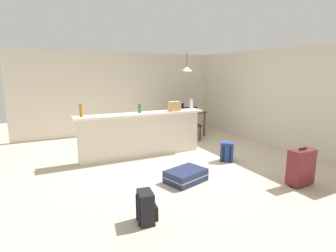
# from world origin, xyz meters

# --- Properties ---
(ground_plane) EXTENTS (13.00, 13.00, 0.05)m
(ground_plane) POSITION_xyz_m (0.00, 0.00, -0.03)
(ground_plane) COLOR beige
(wall_back) EXTENTS (6.60, 0.10, 2.50)m
(wall_back) POSITION_xyz_m (0.00, 3.05, 1.25)
(wall_back) COLOR beige
(wall_back) RESTS_ON ground_plane
(wall_right) EXTENTS (0.10, 6.00, 2.50)m
(wall_right) POSITION_xyz_m (3.05, 0.30, 1.25)
(wall_right) COLOR beige
(wall_right) RESTS_ON ground_plane
(partition_half_wall) EXTENTS (2.80, 0.20, 0.96)m
(partition_half_wall) POSITION_xyz_m (-0.45, 0.40, 0.48)
(partition_half_wall) COLOR beige
(partition_half_wall) RESTS_ON ground_plane
(bar_countertop) EXTENTS (2.96, 0.40, 0.05)m
(bar_countertop) POSITION_xyz_m (-0.45, 0.40, 0.99)
(bar_countertop) COLOR white
(bar_countertop) RESTS_ON partition_half_wall
(bottle_amber) EXTENTS (0.06, 0.06, 0.26)m
(bottle_amber) POSITION_xyz_m (-1.74, 0.42, 1.14)
(bottle_amber) COLOR #9E661E
(bottle_amber) RESTS_ON bar_countertop
(bottle_green) EXTENTS (0.07, 0.07, 0.21)m
(bottle_green) POSITION_xyz_m (-0.49, 0.41, 1.12)
(bottle_green) COLOR #2D6B38
(bottle_green) RESTS_ON bar_countertop
(bottle_clear) EXTENTS (0.08, 0.08, 0.25)m
(bottle_clear) POSITION_xyz_m (0.80, 0.35, 1.14)
(bottle_clear) COLOR silver
(bottle_clear) RESTS_ON bar_countertop
(grocery_bag) EXTENTS (0.26, 0.18, 0.22)m
(grocery_bag) POSITION_xyz_m (0.35, 0.36, 1.12)
(grocery_bag) COLOR tan
(grocery_bag) RESTS_ON bar_countertop
(dining_table) EXTENTS (1.10, 0.80, 0.74)m
(dining_table) POSITION_xyz_m (1.47, 1.84, 0.65)
(dining_table) COLOR #4C331E
(dining_table) RESTS_ON ground_plane
(dining_chair_near_partition) EXTENTS (0.45, 0.45, 0.93)m
(dining_chair_near_partition) POSITION_xyz_m (1.38, 1.28, 0.52)
(dining_chair_near_partition) COLOR black
(dining_chair_near_partition) RESTS_ON ground_plane
(dining_chair_far_side) EXTENTS (0.45, 0.45, 0.93)m
(dining_chair_far_side) POSITION_xyz_m (1.50, 2.44, 0.52)
(dining_chair_far_side) COLOR black
(dining_chair_far_side) RESTS_ON ground_plane
(pendant_lamp) EXTENTS (0.34, 0.34, 0.62)m
(pendant_lamp) POSITION_xyz_m (1.49, 1.81, 2.00)
(pendant_lamp) COLOR black
(suitcase_flat_navy) EXTENTS (0.89, 0.68, 0.22)m
(suitcase_flat_navy) POSITION_xyz_m (-0.26, -1.29, 0.11)
(suitcase_flat_navy) COLOR #1E284C
(suitcase_flat_navy) RESTS_ON ground_plane
(suitcase_upright_maroon) EXTENTS (0.44, 0.25, 0.67)m
(suitcase_upright_maroon) POSITION_xyz_m (1.41, -2.28, 0.33)
(suitcase_upright_maroon) COLOR maroon
(suitcase_upright_maroon) RESTS_ON ground_plane
(backpack_black) EXTENTS (0.28, 0.30, 0.42)m
(backpack_black) POSITION_xyz_m (-1.37, -2.22, 0.20)
(backpack_black) COLOR black
(backpack_black) RESTS_ON ground_plane
(backpack_blue) EXTENTS (0.34, 0.34, 0.42)m
(backpack_blue) POSITION_xyz_m (1.09, -0.71, 0.20)
(backpack_blue) COLOR #233D93
(backpack_blue) RESTS_ON ground_plane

